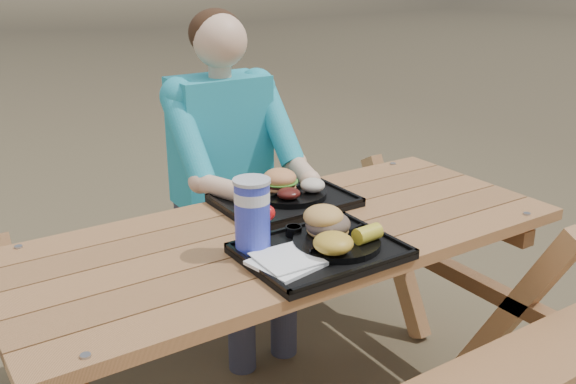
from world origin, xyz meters
TOP-DOWN VIEW (x-y plane):
  - picnic_table at (0.00, 0.00)m, footprint 1.80×1.49m
  - tray_near at (-0.02, -0.21)m, footprint 0.45×0.35m
  - tray_far at (0.12, 0.20)m, footprint 0.45×0.35m
  - plate_near at (0.03, -0.21)m, footprint 0.26×0.26m
  - plate_far at (0.15, 0.21)m, footprint 0.26×0.26m
  - napkin_stack at (-0.16, -0.24)m, footprint 0.20×0.20m
  - soda_cup at (-0.19, -0.10)m, footprint 0.10×0.10m
  - condiment_bbq at (-0.03, -0.08)m, footprint 0.05×0.05m
  - condiment_mustard at (0.05, -0.09)m, footprint 0.05×0.05m
  - sandwich at (0.04, -0.16)m, footprint 0.13×0.13m
  - mac_cheese at (-0.03, -0.28)m, footprint 0.11×0.11m
  - corn_cob at (0.10, -0.27)m, footprint 0.09×0.09m
  - cutlery_far at (-0.04, 0.20)m, footprint 0.06×0.16m
  - burger at (0.13, 0.26)m, footprint 0.12×0.12m
  - baked_beans at (0.10, 0.15)m, footprint 0.08×0.08m
  - potato_salad at (0.21, 0.16)m, footprint 0.09×0.09m
  - diner at (0.12, 0.67)m, footprint 0.48×0.84m

SIDE VIEW (x-z plane):
  - picnic_table at x=0.00m, z-range 0.00..0.75m
  - diner at x=0.12m, z-range 0.00..1.28m
  - tray_near at x=-0.02m, z-range 0.75..0.77m
  - tray_far at x=0.12m, z-range 0.75..0.77m
  - cutlery_far at x=-0.04m, z-range 0.77..0.78m
  - napkin_stack at x=-0.16m, z-range 0.77..0.79m
  - plate_near at x=0.03m, z-range 0.77..0.79m
  - plate_far at x=0.15m, z-range 0.77..0.79m
  - condiment_mustard at x=0.05m, z-range 0.77..0.80m
  - condiment_bbq at x=-0.03m, z-range 0.77..0.80m
  - baked_beans at x=0.10m, z-range 0.79..0.83m
  - potato_salad at x=0.21m, z-range 0.79..0.84m
  - corn_cob at x=0.10m, z-range 0.79..0.84m
  - mac_cheese at x=-0.03m, z-range 0.79..0.85m
  - burger at x=0.13m, z-range 0.79..0.90m
  - sandwich at x=0.04m, z-range 0.79..0.92m
  - soda_cup at x=-0.19m, z-range 0.77..0.98m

